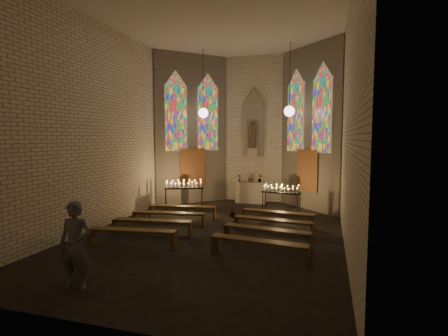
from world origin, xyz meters
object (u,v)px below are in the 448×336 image
at_px(altar, 251,192).
at_px(votive_stand_right, 281,190).
at_px(votive_stand_left, 184,186).
at_px(visitor, 75,245).
at_px(aisle_flower_pot, 233,212).

xyz_separation_m(altar, votive_stand_right, (1.71, -2.18, 0.48)).
xyz_separation_m(altar, votive_stand_left, (-2.41, -2.43, 0.54)).
height_order(votive_stand_left, visitor, visitor).
distance_m(altar, votive_stand_left, 3.46).
xyz_separation_m(aisle_flower_pot, votive_stand_right, (1.75, 1.00, 0.78)).
bearing_deg(votive_stand_left, aisle_flower_pot, -39.30).
height_order(votive_stand_left, votive_stand_right, votive_stand_left).
bearing_deg(votive_stand_right, votive_stand_left, -165.18).
xyz_separation_m(aisle_flower_pot, visitor, (-1.42, -7.13, 0.70)).
bearing_deg(votive_stand_right, aisle_flower_pot, -138.88).
distance_m(altar, aisle_flower_pot, 3.19).
bearing_deg(visitor, votive_stand_left, 86.99).
relative_size(votive_stand_right, visitor, 0.88).
bearing_deg(votive_stand_left, visitor, -104.97).
xyz_separation_m(aisle_flower_pot, votive_stand_left, (-2.37, 0.75, 0.84)).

